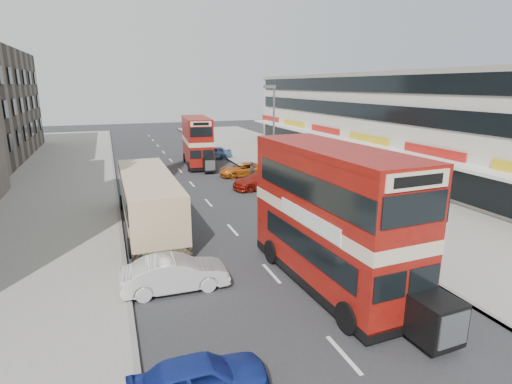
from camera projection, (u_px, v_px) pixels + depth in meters
name	position (u px, v px, depth m)	size (l,w,h in m)	color
ground	(290.00, 295.00, 16.34)	(160.00, 160.00, 0.00)	#28282B
road_surface	(192.00, 184.00, 34.53)	(12.00, 90.00, 0.01)	#28282B
pavement_right	(318.00, 173.00, 38.46)	(12.00, 90.00, 0.15)	gray
pavement_left	(33.00, 196.00, 30.57)	(12.00, 90.00, 0.15)	gray
kerb_left	(116.00, 189.00, 32.51)	(0.20, 90.00, 0.16)	gray
kerb_right	(259.00, 178.00, 36.52)	(0.20, 90.00, 0.16)	gray
commercial_row	(380.00, 120.00, 41.71)	(9.90, 46.20, 9.30)	beige
street_lamp	(273.00, 127.00, 33.64)	(1.00, 0.20, 8.12)	slate
bus_main	(332.00, 217.00, 16.51)	(3.26, 10.24, 5.61)	black
bus_second	(197.00, 141.00, 41.87)	(3.08, 8.89, 4.80)	black
coach	(149.00, 199.00, 23.73)	(2.95, 11.09, 2.93)	black
car_left_near	(199.00, 379.00, 10.75)	(1.50, 3.74, 1.27)	navy
car_left_front	(175.00, 274.00, 16.59)	(1.50, 4.31, 1.42)	silver
car_right_a	(263.00, 179.00, 32.96)	(2.08, 5.10, 1.48)	maroon
car_right_b	(243.00, 170.00, 37.39)	(2.04, 4.43, 1.23)	#CE6314
car_right_c	(213.00, 153.00, 46.19)	(1.64, 4.08, 1.39)	#547AA8
pedestrian_near	(304.00, 178.00, 32.29)	(0.61, 0.42, 1.66)	gray
cyclist	(252.00, 177.00, 34.48)	(0.75, 1.62, 1.88)	gray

